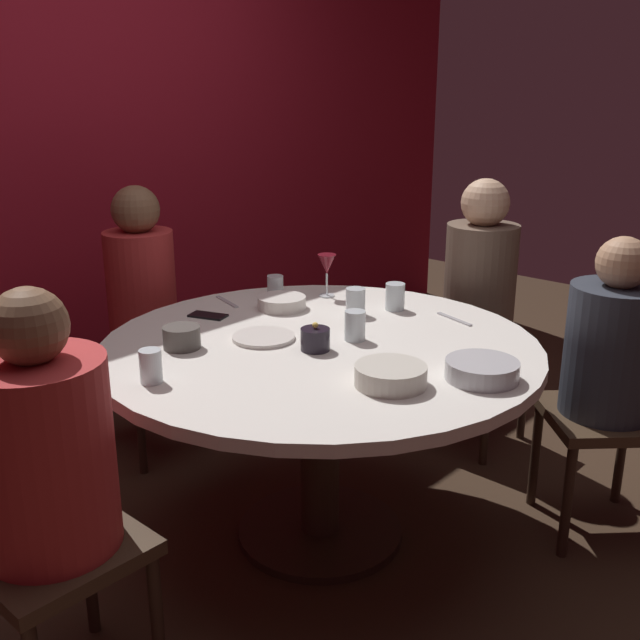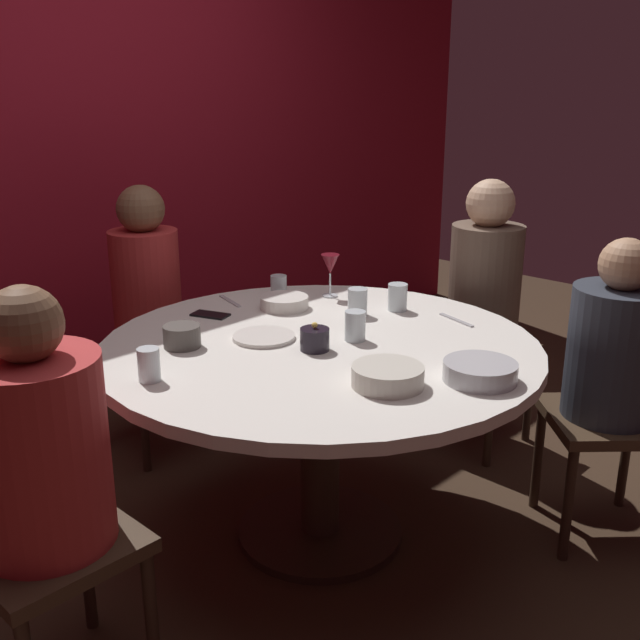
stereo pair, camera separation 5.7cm
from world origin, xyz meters
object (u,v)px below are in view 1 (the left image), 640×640
Objects in this scene: cup_far_edge at (151,366)px; seated_diner_left at (45,459)px; candle_holder at (315,339)px; bowl_serving_large at (482,370)px; dinner_plate at (263,337)px; cup_by_left_diner at (355,326)px; cup_near_candle at (356,302)px; bowl_small_white at (182,337)px; cell_phone at (208,316)px; bowl_salad_center at (282,302)px; seated_diner_back at (142,292)px; wine_glass at (327,266)px; bowl_sauce_side at (391,375)px; seated_diner_right at (480,285)px; cup_by_right_diner at (275,286)px; seated_diner_front_right at (611,355)px; dining_table at (320,379)px; cup_center_front at (395,297)px.

seated_diner_left is at bearing -162.43° from cup_far_edge.
candle_holder is 0.56m from bowl_serving_large.
dinner_plate is 2.09× the size of cup_by_left_diner.
bowl_small_white is at bearing 164.12° from cup_near_candle.
cell_phone is 0.29m from bowl_salad_center.
seated_diner_back reaches higher than cup_near_candle.
wine_glass is 0.80× the size of bowl_serving_large.
bowl_sauce_side is at bearing -131.85° from cup_near_candle.
seated_diner_right reaches higher than cell_phone.
cup_far_edge is at bearing 162.27° from candle_holder.
candle_holder is 0.42m from cup_near_candle.
candle_holder reaches higher than bowl_sauce_side.
cup_by_right_diner is at bearing 21.79° from seated_diner_left.
cup_by_right_diner is (0.41, 0.36, 0.04)m from dinner_plate.
dinner_plate is 0.32m from cup_by_left_diner.
bowl_small_white reaches higher than bowl_sauce_side.
dinner_plate is 2.52× the size of cup_by_right_diner.
seated_diner_right is 1.11m from candle_holder.
dinner_plate is 0.34m from cell_phone.
cell_phone is 1.13× the size of bowl_small_white.
bowl_serving_large is at bearing -75.79° from dinner_plate.
bowl_serving_large is 2.56× the size of cup_by_right_diner.
seated_diner_front_right is 0.93m from cup_near_candle.
cup_by_left_diner is (0.24, 0.33, 0.02)m from bowl_sauce_side.
cup_by_left_diner is (0.02, 0.50, 0.02)m from bowl_serving_large.
cup_by_right_diner is (0.37, 0.01, 0.04)m from cell_phone.
dining_table is 1.35× the size of seated_diner_front_right.
candle_holder is 1.13× the size of cup_by_right_diner.
bowl_serving_large is at bearing -96.77° from bowl_salad_center.
cup_near_candle is at bearing -15.88° from bowl_small_white.
cup_near_candle is (0.46, 0.51, 0.02)m from bowl_sauce_side.
candle_holder is at bearing 105.25° from bowl_serving_large.
candle_holder is at bearing -3.47° from seated_diner_back.
seated_diner_front_right is (0.72, -1.75, -0.04)m from seated_diner_back.
wine_glass is 0.56m from cup_by_left_diner.
bowl_small_white is at bearing 138.89° from dining_table.
cell_phone is 1.35× the size of cup_by_left_diner.
cup_center_front is (0.04, -0.32, -0.08)m from wine_glass.
cup_by_left_diner reaches higher than cup_far_edge.
bowl_serving_large is (-0.96, -0.57, 0.04)m from seated_diner_right.
cup_by_left_diner is at bearing -108.81° from cup_by_right_diner.
dining_table is at bearing -174.96° from cup_center_front.
dinner_plate is at bearing 86.82° from bowl_sauce_side.
bowl_sauce_side is (-0.14, -0.40, 0.16)m from dining_table.
bowl_small_white is 0.86m from cup_center_front.
cup_near_candle is at bearing -64.08° from bowl_salad_center.
dining_table is at bearing 0.00° from seated_diner_back.
bowl_salad_center reaches higher than dinner_plate.
seated_diner_right reaches higher than cup_near_candle.
cup_near_candle is at bearing -7.12° from dinner_plate.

